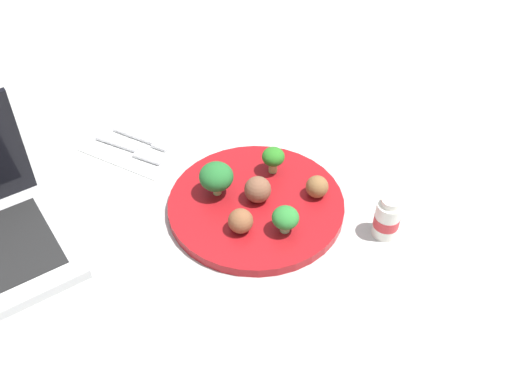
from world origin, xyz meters
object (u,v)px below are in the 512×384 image
Objects in this scene: broccoli_floret_front_left at (216,177)px; meatball_mid_left at (257,189)px; plate at (256,205)px; broccoli_floret_mid_left at (273,158)px; meatball_back_right at (241,221)px; napkin at (135,145)px; broccoli_floret_mid_right at (285,218)px; fork at (145,139)px; yogurt_bottle at (387,219)px; knife at (132,150)px; meatball_front_right at (317,187)px.

broccoli_floret_front_left is 0.07m from meatball_mid_left.
plate is 0.03m from meatball_mid_left.
broccoli_floret_mid_left reaches higher than meatball_back_right.
meatball_mid_left is at bearing -2.67° from napkin.
broccoli_floret_front_left is at bearing 174.52° from broccoli_floret_mid_right.
meatball_back_right is (0.08, -0.05, -0.02)m from broccoli_floret_front_left.
yogurt_bottle is at bearing 2.94° from fork.
broccoli_floret_mid_right is at bearing -11.24° from fork.
broccoli_floret_mid_right is (0.08, -0.11, -0.00)m from broccoli_floret_mid_left.
broccoli_floret_mid_left is at bearing 17.09° from knife.
meatball_front_right is (0.07, 0.06, 0.03)m from plate.
napkin is at bearing -167.06° from broccoli_floret_mid_left.
meatball_mid_left reaches higher than napkin.
meatball_front_right is 0.34m from knife.
meatball_back_right is 0.53× the size of yogurt_bottle.
meatball_back_right is at bearing -78.66° from broccoli_floret_mid_left.
meatball_front_right is 0.12m from yogurt_bottle.
napkin is at bearing -172.35° from meatball_front_right.
broccoli_floret_front_left is at bearing -14.95° from fork.
napkin is at bearing 177.33° from meatball_mid_left.
fork is 1.70× the size of yogurt_bottle.
plate is 0.09m from broccoli_floret_mid_left.
broccoli_floret_mid_right is (0.07, -0.03, 0.03)m from plate.
broccoli_floret_mid_right is at bearing -23.16° from plate.
meatball_back_right is 0.31× the size of fork.
fork and knife have the same top height.
meatball_back_right is 0.30m from napkin.
meatball_front_right is 0.51× the size of yogurt_bottle.
plate is at bearing -7.82° from fork.
broccoli_floret_front_left reaches higher than broccoli_floret_mid_left.
broccoli_floret_mid_left reaches higher than fork.
yogurt_bottle is (0.18, 0.12, -0.00)m from meatball_back_right.
broccoli_floret_mid_left reaches higher than knife.
knife is at bearing 174.91° from broccoli_floret_front_left.
broccoli_floret_front_left is at bearing -5.09° from knife.
broccoli_floret_mid_right is 0.36× the size of fork.
plate is 7.76× the size of meatball_front_right.
fork is (-0.34, -0.03, -0.03)m from meatball_front_right.
meatball_front_right is (0.06, 0.13, -0.00)m from meatball_back_right.
knife is (-0.33, 0.03, -0.03)m from broccoli_floret_mid_right.
broccoli_floret_mid_right reaches higher than knife.
meatball_front_right is at bearing 7.65° from napkin.
meatball_mid_left is at bearing -79.55° from broccoli_floret_mid_left.
fork is at bearing -177.06° from yogurt_bottle.
meatball_back_right is at bearing -31.58° from broccoli_floret_front_left.
plate is 0.27m from napkin.
knife is (-0.20, 0.02, -0.04)m from broccoli_floret_front_left.
meatball_mid_left is at bearing -6.77° from fork.
meatball_back_right reaches higher than napkin.
meatball_front_right is at bearing 178.05° from yogurt_bottle.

